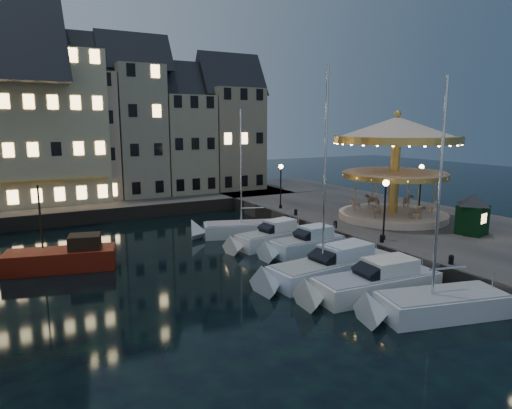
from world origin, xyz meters
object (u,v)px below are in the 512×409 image
motorboat_f (243,230)px  motorboat_b (371,285)px  bollard_d (296,212)px  motorboat_a (432,306)px  motorboat_e (269,239)px  streetlamp_c (281,180)px  bollard_a (451,259)px  motorboat_c (328,268)px  bollard_b (382,238)px  red_fishing_boat (63,259)px  ticket_kiosk (473,208)px  streetlamp_d (421,180)px  motorboat_d (304,246)px  bollard_c (335,224)px  streetlamp_b (385,201)px  carousel (396,148)px

motorboat_f → motorboat_b: bearing=-90.0°
bollard_d → motorboat_a: bearing=-103.3°
motorboat_e → motorboat_f: motorboat_f is taller
streetlamp_c → bollard_a: 19.66m
motorboat_c → bollard_b: bearing=12.3°
red_fishing_boat → ticket_kiosk: (26.49, -9.74, 2.58)m
streetlamp_d → motorboat_b: streetlamp_d is taller
red_fishing_boat → bollard_a: bearing=-35.9°
bollard_b → bollard_a: bearing=-90.0°
motorboat_c → motorboat_d: bearing=71.6°
bollard_b → bollard_c: size_ratio=1.00×
streetlamp_b → motorboat_c: bearing=-164.3°
streetlamp_c → bollard_b: bearing=-92.5°
motorboat_b → motorboat_f: bearing=90.0°
streetlamp_b → motorboat_f: bearing=119.2°
bollard_d → ticket_kiosk: 14.06m
bollard_a → motorboat_c: 6.98m
bollard_d → motorboat_f: bearing=178.4°
bollard_d → motorboat_e: motorboat_e is taller
streetlamp_c → bollard_d: bearing=-99.7°
streetlamp_d → carousel: size_ratio=0.41×
streetlamp_b → streetlamp_c: bearing=90.0°
bollard_b → motorboat_a: 9.16m
streetlamp_c → carousel: size_ratio=0.41×
motorboat_e → carousel: size_ratio=0.68×
ticket_kiosk → bollard_c: bearing=139.0°
bollard_b → motorboat_a: size_ratio=0.05×
bollard_d → motorboat_d: (-3.74, -6.68, -0.97)m
streetlamp_d → motorboat_f: bearing=169.5°
streetlamp_c → red_fishing_boat: red_fishing_boat is taller
bollard_b → motorboat_f: (-5.07, 10.64, -1.07)m
bollard_c → bollard_b: bearing=-90.0°
bollard_a → bollard_b: same height
streetlamp_c → streetlamp_d: 13.04m
streetlamp_d → motorboat_e: (-16.81, -0.72, -3.38)m
streetlamp_d → motorboat_a: size_ratio=0.34×
streetlamp_c → bollard_c: streetlamp_c is taller
motorboat_c → bollard_a: bearing=-38.6°
motorboat_c → motorboat_d: (1.67, 5.00, -0.05)m
streetlamp_c → motorboat_f: 7.46m
motorboat_e → red_fishing_boat: (-14.25, 1.58, 0.05)m
motorboat_f → carousel: bearing=-24.7°
bollard_c → streetlamp_b: bearing=-82.4°
streetlamp_c → carousel: (5.76, -8.62, 3.18)m
streetlamp_c → motorboat_e: (-5.51, -7.22, -3.38)m
bollard_c → red_fishing_boat: (-19.15, 3.36, -0.92)m
bollard_d → motorboat_e: bearing=-142.8°
bollard_b → carousel: bearing=40.2°
streetlamp_b → streetlamp_d: (11.30, 7.00, 0.00)m
streetlamp_b → red_fishing_boat: red_fishing_boat is taller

